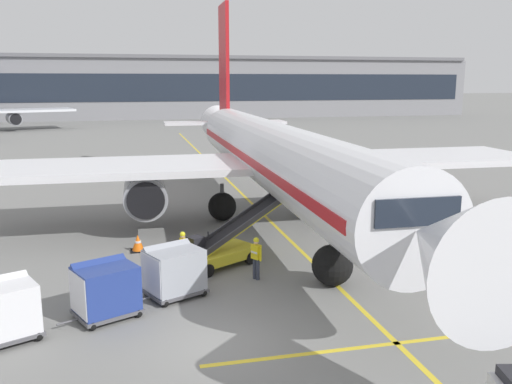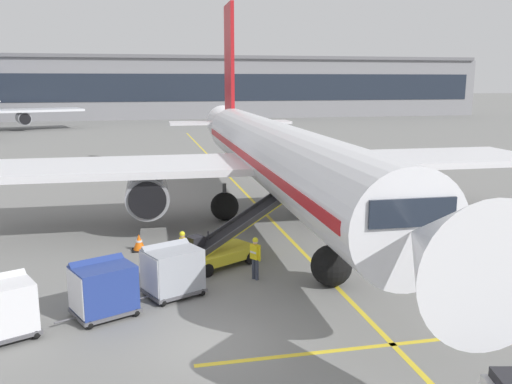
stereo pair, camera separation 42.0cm
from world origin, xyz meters
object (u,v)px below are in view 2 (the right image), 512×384
object	(u,v)px
baggage_cart_second	(103,287)
ground_crew_marshaller	(255,255)
ground_crew_by_carts	(155,270)
belt_loader	(223,246)
safety_cone_engine_keepout	(139,242)
ground_crew_by_loader	(183,249)
baggage_cart_lead	(172,269)
parked_airplane	(273,155)

from	to	relation	value
baggage_cart_second	ground_crew_marshaller	world-z (taller)	baggage_cart_second
baggage_cart_second	ground_crew_by_carts	world-z (taller)	baggage_cart_second
baggage_cart_second	ground_crew_by_carts	size ratio (longest dim) A/B	1.60
belt_loader	ground_crew_marshaller	bearing A→B (deg)	-64.75
belt_loader	safety_cone_engine_keepout	size ratio (longest dim) A/B	6.74
ground_crew_by_carts	ground_crew_marshaller	xyz separation A→B (m)	(3.96, 0.87, 0.00)
baggage_cart_second	ground_crew_by_carts	xyz separation A→B (m)	(1.77, 1.40, -0.00)
baggage_cart_second	ground_crew_by_loader	size ratio (longest dim) A/B	1.60
ground_crew_by_carts	baggage_cart_second	bearing A→B (deg)	-141.64
baggage_cart_lead	ground_crew_marshaller	xyz separation A→B (m)	(3.35, 0.95, -0.00)
baggage_cart_second	ground_crew_marshaller	distance (m)	6.17
safety_cone_engine_keepout	belt_loader	bearing A→B (deg)	-38.16
baggage_cart_lead	ground_crew_by_loader	bearing A→B (deg)	76.44
parked_airplane	baggage_cart_lead	bearing A→B (deg)	-122.81
ground_crew_by_carts	ground_crew_marshaller	distance (m)	4.05
safety_cone_engine_keepout	baggage_cart_second	bearing A→B (deg)	-99.60
baggage_cart_lead	baggage_cart_second	world-z (taller)	same
baggage_cart_lead	safety_cone_engine_keepout	world-z (taller)	baggage_cart_lead
baggage_cart_second	ground_crew_by_loader	bearing A→B (deg)	51.76
belt_loader	safety_cone_engine_keepout	world-z (taller)	belt_loader
ground_crew_by_carts	safety_cone_engine_keepout	distance (m)	5.79
baggage_cart_lead	belt_loader	bearing A→B (deg)	51.83
baggage_cart_second	baggage_cart_lead	bearing A→B (deg)	29.06
parked_airplane	safety_cone_engine_keepout	size ratio (longest dim) A/B	50.90
parked_airplane	ground_crew_marshaller	world-z (taller)	parked_airplane
baggage_cart_lead	ground_crew_marshaller	size ratio (longest dim) A/B	1.60
baggage_cart_lead	baggage_cart_second	distance (m)	2.73
belt_loader	ground_crew_marshaller	distance (m)	2.29
baggage_cart_lead	ground_crew_marshaller	world-z (taller)	baggage_cart_lead
parked_airplane	belt_loader	size ratio (longest dim) A/B	7.55
ground_crew_by_loader	baggage_cart_second	bearing A→B (deg)	-128.24
belt_loader	ground_crew_by_carts	world-z (taller)	belt_loader
parked_airplane	ground_crew_marshaller	distance (m)	9.63
parked_airplane	ground_crew_by_loader	bearing A→B (deg)	-128.00
belt_loader	parked_airplane	bearing A→B (deg)	59.85
baggage_cart_lead	ground_crew_marshaller	distance (m)	3.48
belt_loader	ground_crew_by_carts	distance (m)	4.19
belt_loader	ground_crew_by_loader	distance (m)	1.88
ground_crew_by_loader	ground_crew_by_carts	size ratio (longest dim) A/B	1.00
belt_loader	baggage_cart_second	world-z (taller)	belt_loader
belt_loader	safety_cone_engine_keepout	distance (m)	4.54
belt_loader	ground_crew_by_loader	world-z (taller)	belt_loader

